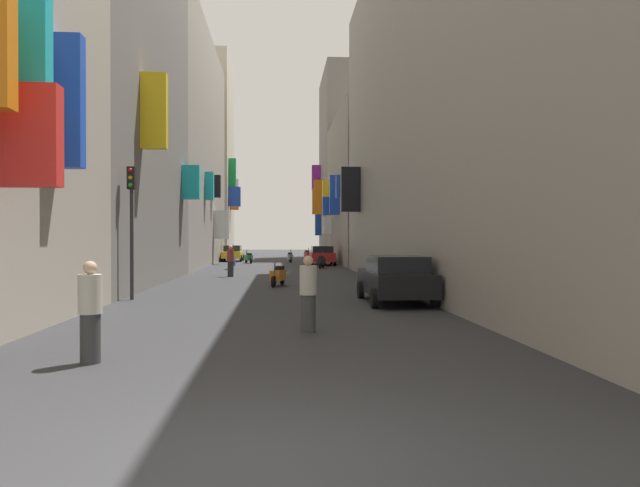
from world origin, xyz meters
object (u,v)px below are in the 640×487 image
parked_car_black (396,278)px  scooter_green (249,258)px  scooter_black (321,261)px  scooter_red (307,254)px  pedestrian_crossing (231,261)px  parked_car_yellow (233,253)px  traffic_light_near_corner (132,210)px  parked_car_red (322,255)px  pedestrian_near_right (90,312)px  scooter_silver (290,257)px  scooter_blue (232,262)px  scooter_orange (278,275)px  pedestrian_near_left (308,294)px

parked_car_black → scooter_green: parked_car_black is taller
scooter_green → scooter_black: same height
scooter_red → pedestrian_crossing: (-5.52, -27.08, 0.38)m
scooter_green → parked_car_yellow: bearing=111.7°
parked_car_black → parked_car_yellow: bearing=103.4°
scooter_red → traffic_light_near_corner: (-7.82, -38.08, 2.55)m
parked_car_yellow → parked_car_red: parked_car_red is taller
pedestrian_near_right → scooter_black: bearing=78.2°
scooter_silver → scooter_blue: 11.62m
pedestrian_crossing → scooter_black: bearing=56.5°
parked_car_black → traffic_light_near_corner: 9.03m
parked_car_black → scooter_black: parked_car_black is taller
parked_car_black → scooter_blue: size_ratio=2.18×
parked_car_yellow → scooter_silver: 5.90m
parked_car_red → parked_car_yellow: bearing=134.0°
parked_car_black → scooter_blue: (-6.86, 19.76, -0.33)m
parked_car_red → scooter_orange: parked_car_red is taller
scooter_black → pedestrian_near_left: bearing=-95.0°
scooter_red → pedestrian_near_left: bearing=-92.9°
parked_car_yellow → scooter_blue: (1.11, -13.60, -0.29)m
pedestrian_crossing → traffic_light_near_corner: (-2.30, -11.00, 2.17)m
scooter_silver → pedestrian_near_left: size_ratio=1.12×
pedestrian_crossing → pedestrian_near_left: (3.26, -17.74, -0.01)m
parked_car_yellow → scooter_green: bearing=-68.3°
scooter_blue → pedestrian_near_right: (0.08, -27.74, 0.37)m
parked_car_black → pedestrian_near_left: bearing=-120.4°
parked_car_red → scooter_red: size_ratio=2.21×
scooter_orange → pedestrian_crossing: pedestrian_crossing is taller
scooter_black → traffic_light_near_corner: (-7.86, -19.39, 2.55)m
parked_car_yellow → scooter_silver: parked_car_yellow is taller
scooter_orange → pedestrian_near_left: bearing=-86.7°
parked_car_black → scooter_red: parked_car_black is taller
scooter_orange → pedestrian_crossing: bearing=113.5°
scooter_black → pedestrian_near_right: 29.52m
scooter_silver → scooter_orange: (-1.00, -23.99, 0.00)m
scooter_silver → scooter_orange: same height
parked_car_red → traffic_light_near_corner: bearing=-109.0°
pedestrian_crossing → traffic_light_near_corner: size_ratio=0.38×
scooter_blue → pedestrian_crossing: 7.26m
scooter_orange → scooter_blue: 13.49m
parked_car_red → scooter_green: (-5.90, 3.61, -0.32)m
scooter_silver → pedestrian_near_left: bearing=-90.5°
scooter_blue → traffic_light_near_corner: 18.49m
scooter_blue → traffic_light_near_corner: traffic_light_near_corner is taller
scooter_blue → pedestrian_near_left: pedestrian_near_left is taller
scooter_blue → parked_car_red: bearing=41.6°
scooter_green → pedestrian_near_right: 37.10m
parked_car_black → pedestrian_near_right: pedestrian_near_right is taller
scooter_red → scooter_green: (-5.49, -10.49, -0.00)m
scooter_silver → scooter_blue: (-4.11, -10.87, -0.00)m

